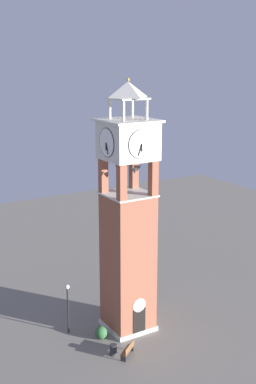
# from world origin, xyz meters

# --- Properties ---
(ground) EXTENTS (80.00, 80.00, 0.00)m
(ground) POSITION_xyz_m (0.00, 0.00, 0.00)
(ground) COLOR gray
(clock_tower) EXTENTS (3.82, 3.82, 19.19)m
(clock_tower) POSITION_xyz_m (0.00, -0.00, 8.12)
(clock_tower) COLOR #93543D
(clock_tower) RESTS_ON ground
(park_bench) EXTENTS (1.55, 1.31, 0.95)m
(park_bench) POSITION_xyz_m (-2.16, -3.54, 0.48)
(park_bench) COLOR brown
(park_bench) RESTS_ON ground
(lamp_post) EXTENTS (0.36, 0.36, 3.98)m
(lamp_post) POSITION_xyz_m (-4.37, 1.66, 2.75)
(lamp_post) COLOR black
(lamp_post) RESTS_ON ground
(trash_bin) EXTENTS (0.52, 0.52, 0.80)m
(trash_bin) POSITION_xyz_m (-2.97, -2.84, 0.40)
(trash_bin) COLOR #2D2D33
(trash_bin) RESTS_ON ground
(shrub_near_entry) EXTENTS (0.92, 0.92, 1.00)m
(shrub_near_entry) POSITION_xyz_m (-2.67, -0.48, 0.50)
(shrub_near_entry) COLOR #336638
(shrub_near_entry) RESTS_ON ground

